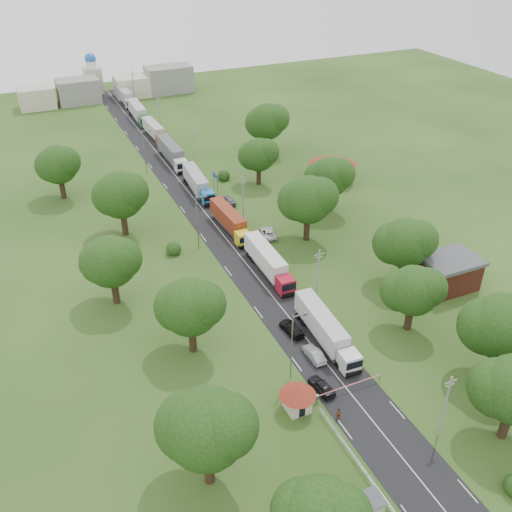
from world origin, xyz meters
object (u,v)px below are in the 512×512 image
boom_barrier (340,389)px  guard_booth (297,396)px  truck_0 (325,329)px  info_sign (215,179)px  pedestrian_near (339,414)px  car_lane_mid (314,354)px  car_lane_front (322,386)px

boom_barrier → guard_booth: size_ratio=2.10×
truck_0 → boom_barrier: bearing=-109.1°
info_sign → pedestrian_near: 63.95m
truck_0 → pedestrian_near: bearing=-112.9°
boom_barrier → info_sign: size_ratio=2.25×
guard_booth → car_lane_mid: (6.20, 7.00, -1.47)m
guard_booth → truck_0: (9.11, 9.45, 0.00)m
guard_booth → pedestrian_near: (3.70, -3.32, -1.36)m
guard_booth → boom_barrier: bearing=0.0°
car_lane_front → truck_0: bearing=-129.3°
guard_booth → truck_0: truck_0 is taller
guard_booth → info_sign: (12.40, 60.00, 0.84)m
truck_0 → car_lane_front: 9.46m
info_sign → car_lane_front: bearing=-98.0°
truck_0 → car_lane_mid: (-2.91, -2.45, -1.47)m
truck_0 → car_lane_mid: truck_0 is taller
info_sign → car_lane_mid: (-6.20, -53.00, -2.31)m
info_sign → car_lane_front: 59.12m
guard_booth → truck_0: size_ratio=0.30×
boom_barrier → guard_booth: bearing=-180.0°
boom_barrier → info_sign: (6.56, 60.00, 2.11)m
boom_barrier → pedestrian_near: pedestrian_near is taller
truck_0 → car_lane_front: truck_0 is taller
boom_barrier → car_lane_front: (-1.64, 1.50, -0.18)m
truck_0 → car_lane_mid: bearing=-139.8°
boom_barrier → pedestrian_near: bearing=-122.9°
truck_0 → car_lane_front: (-4.91, -7.95, -1.46)m
truck_0 → pedestrian_near: size_ratio=9.23×
car_lane_mid → pedestrian_near: (-2.50, -10.32, 0.11)m
boom_barrier → truck_0: (3.26, 9.45, 1.27)m
boom_barrier → guard_booth: 5.98m
guard_booth → car_lane_front: guard_booth is taller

